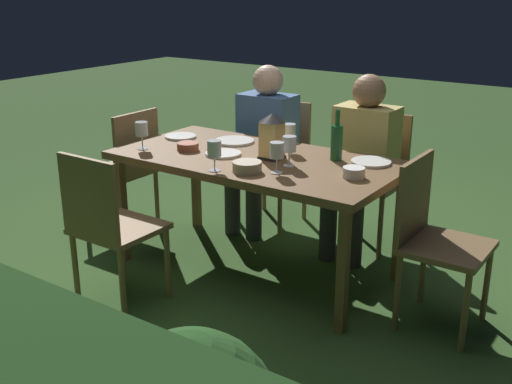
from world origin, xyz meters
name	(u,v)px	position (x,y,z in m)	size (l,w,h in m)	color
ground_plane	(256,269)	(0.00, 0.00, 0.00)	(16.00, 16.00, 0.00)	#385B28
dining_table	(256,166)	(0.00, 0.00, 0.66)	(1.67, 0.85, 0.72)	brown
chair_side_left_b	(277,155)	(0.38, -0.82, 0.49)	(0.42, 0.40, 0.87)	brown
person_in_blue	(262,140)	(0.38, -0.62, 0.64)	(0.38, 0.47, 1.15)	#426699
chair_side_left_a	(373,172)	(-0.38, -0.82, 0.49)	(0.42, 0.40, 0.87)	brown
person_in_mustard	(361,157)	(-0.38, -0.62, 0.64)	(0.38, 0.47, 1.15)	tan
chair_head_near	(434,235)	(-1.08, 0.00, 0.49)	(0.40, 0.42, 0.87)	brown
chair_side_right_b	(108,223)	(0.38, 0.82, 0.49)	(0.42, 0.40, 0.87)	brown
chair_head_far	(126,166)	(1.08, 0.00, 0.49)	(0.40, 0.42, 0.87)	brown
lantern_centerpiece	(272,134)	(-0.09, -0.02, 0.87)	(0.15, 0.15, 0.27)	black
green_bottle_on_table	(337,141)	(-0.41, -0.21, 0.83)	(0.07, 0.07, 0.29)	#1E5B2D
wine_glass_a	(289,145)	(-0.26, 0.05, 0.84)	(0.08, 0.08, 0.17)	silver
wine_glass_b	(289,132)	(-0.10, -0.21, 0.84)	(0.08, 0.08, 0.17)	silver
wine_glass_c	(214,150)	(0.02, 0.36, 0.84)	(0.08, 0.08, 0.17)	silver
wine_glass_d	(142,130)	(0.67, 0.25, 0.84)	(0.08, 0.08, 0.17)	silver
wine_glass_e	(277,152)	(-0.27, 0.20, 0.84)	(0.08, 0.08, 0.17)	silver
plate_a	(223,154)	(0.18, 0.07, 0.73)	(0.21, 0.21, 0.01)	white
plate_b	(180,137)	(0.67, -0.10, 0.73)	(0.20, 0.20, 0.01)	silver
plate_c	(371,162)	(-0.61, -0.26, 0.73)	(0.23, 0.23, 0.01)	white
plate_d	(234,141)	(0.31, -0.21, 0.73)	(0.25, 0.25, 0.01)	silver
bowl_olives	(188,146)	(0.42, 0.11, 0.75)	(0.13, 0.13, 0.05)	#9E5138
bowl_bread	(354,172)	(-0.65, 0.04, 0.75)	(0.12, 0.12, 0.06)	silver
bowl_salad	(247,166)	(-0.13, 0.27, 0.75)	(0.16, 0.16, 0.06)	#BCAD8E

